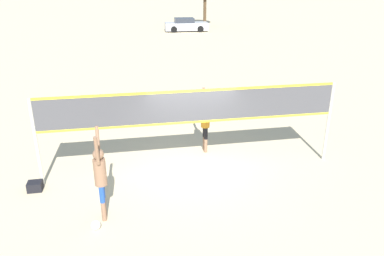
# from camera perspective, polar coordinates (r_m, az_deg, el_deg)

# --- Properties ---
(ground_plane) EXTENTS (200.00, 200.00, 0.00)m
(ground_plane) POSITION_cam_1_polar(r_m,az_deg,el_deg) (11.16, -0.00, -6.53)
(ground_plane) COLOR beige
(volleyball_net) EXTENTS (8.50, 0.09, 2.49)m
(volleyball_net) POSITION_cam_1_polar(r_m,az_deg,el_deg) (10.40, -0.00, 2.57)
(volleyball_net) COLOR beige
(volleyball_net) RESTS_ON ground_plane
(player_spiker) EXTENTS (0.28, 0.72, 2.24)m
(player_spiker) POSITION_cam_1_polar(r_m,az_deg,el_deg) (8.79, -13.81, -6.81)
(player_spiker) COLOR #8C664C
(player_spiker) RESTS_ON ground_plane
(player_blocker) EXTENTS (0.28, 0.70, 2.09)m
(player_blocker) POSITION_cam_1_polar(r_m,az_deg,el_deg) (11.97, 2.05, 1.26)
(player_blocker) COLOR #8C664C
(player_blocker) RESTS_ON ground_plane
(volleyball) EXTENTS (0.22, 0.22, 0.22)m
(volleyball) POSITION_cam_1_polar(r_m,az_deg,el_deg) (9.03, -14.46, -14.14)
(volleyball) COLOR white
(volleyball) RESTS_ON ground_plane
(gear_bag) EXTENTS (0.38, 0.32, 0.25)m
(gear_bag) POSITION_cam_1_polar(r_m,az_deg,el_deg) (10.98, -22.80, -8.17)
(gear_bag) COLOR black
(gear_bag) RESTS_ON ground_plane
(parked_car_near) EXTENTS (4.57, 2.13, 1.36)m
(parked_car_near) POSITION_cam_1_polar(r_m,az_deg,el_deg) (41.04, -0.94, 15.39)
(parked_car_near) COLOR #B7B7BC
(parked_car_near) RESTS_ON ground_plane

